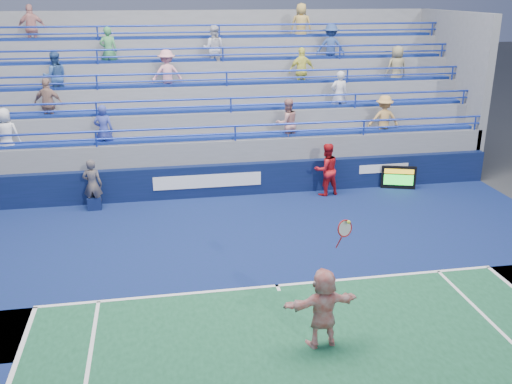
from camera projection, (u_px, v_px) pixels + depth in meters
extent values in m
plane|color=#333538|center=(277.00, 286.00, 13.47)|extent=(120.00, 120.00, 0.00)
cube|color=#0F254E|center=(260.00, 247.00, 15.51)|extent=(18.00, 8.40, 0.02)
cube|color=white|center=(277.00, 286.00, 13.46)|extent=(11.00, 0.10, 0.01)
cube|color=white|center=(278.00, 288.00, 13.37)|extent=(0.08, 0.30, 0.01)
cube|color=#091535|center=(237.00, 179.00, 19.31)|extent=(18.00, 0.30, 1.10)
cube|color=white|center=(208.00, 181.00, 18.98)|extent=(3.60, 0.02, 0.45)
cube|color=white|center=(384.00, 168.00, 19.98)|extent=(1.80, 0.02, 0.30)
cube|color=slate|center=(226.00, 156.00, 22.05)|extent=(18.00, 5.60, 1.10)
cube|color=slate|center=(225.00, 146.00, 21.92)|extent=(18.00, 5.60, 1.85)
cube|color=navy|center=(234.00, 136.00, 19.42)|extent=(17.40, 0.45, 0.10)
cylinder|color=#1F37A9|center=(235.00, 126.00, 18.89)|extent=(18.00, 0.07, 0.07)
cube|color=slate|center=(224.00, 134.00, 22.26)|extent=(18.00, 4.60, 2.60)
cube|color=navy|center=(229.00, 109.00, 20.09)|extent=(17.40, 0.45, 0.10)
cylinder|color=#1F37A9|center=(231.00, 98.00, 19.57)|extent=(18.00, 0.07, 0.07)
cube|color=slate|center=(222.00, 122.00, 22.60)|extent=(18.00, 3.60, 3.35)
cube|color=navy|center=(225.00, 83.00, 20.77)|extent=(17.40, 0.45, 0.10)
cylinder|color=#1F37A9|center=(227.00, 72.00, 20.24)|extent=(18.00, 0.07, 0.07)
cube|color=slate|center=(220.00, 110.00, 22.93)|extent=(18.00, 2.60, 4.10)
cube|color=navy|center=(222.00, 59.00, 21.44)|extent=(17.40, 0.45, 0.10)
cylinder|color=#1F37A9|center=(223.00, 48.00, 20.92)|extent=(18.00, 0.07, 0.07)
cube|color=slate|center=(218.00, 98.00, 23.27)|extent=(18.00, 1.60, 4.85)
cube|color=navy|center=(218.00, 36.00, 22.12)|extent=(17.40, 0.45, 0.10)
cylinder|color=#1F37A9|center=(219.00, 25.00, 21.60)|extent=(18.00, 0.07, 0.07)
imported|color=silver|center=(6.00, 135.00, 18.07)|extent=(0.87, 0.61, 1.70)
imported|color=tan|center=(384.00, 119.00, 20.19)|extent=(1.16, 0.75, 1.70)
imported|color=#2C4785|center=(331.00, 47.00, 22.02)|extent=(1.22, 0.89, 1.70)
imported|color=tan|center=(301.00, 25.00, 22.54)|extent=(0.95, 0.75, 1.70)
imported|color=#9D7869|center=(49.00, 104.00, 18.95)|extent=(1.07, 0.66, 1.70)
imported|color=#449755|center=(109.00, 51.00, 20.63)|extent=(0.64, 0.44, 1.70)
imported|color=#333F99|center=(104.00, 131.00, 18.57)|extent=(0.66, 0.48, 1.70)
imported|color=#D7918B|center=(32.00, 28.00, 20.85)|extent=(1.04, 0.52, 1.70)
imported|color=tan|center=(287.00, 123.00, 19.60)|extent=(0.95, 0.81, 1.70)
imported|color=pink|center=(167.00, 74.00, 20.29)|extent=(1.15, 0.74, 1.70)
imported|color=#F9F561|center=(302.00, 71.00, 21.12)|extent=(1.04, 0.52, 1.70)
imported|color=#325797|center=(55.00, 77.00, 19.65)|extent=(0.93, 0.78, 1.70)
imported|color=#938862|center=(396.00, 68.00, 21.74)|extent=(0.87, 0.60, 1.70)
imported|color=silver|center=(339.00, 95.00, 20.63)|extent=(0.62, 0.41, 1.70)
imported|color=silver|center=(214.00, 49.00, 21.26)|extent=(0.95, 0.82, 1.70)
cube|color=black|center=(398.00, 178.00, 19.95)|extent=(1.17, 0.49, 0.82)
cube|color=gold|center=(400.00, 171.00, 19.79)|extent=(1.01, 0.02, 0.16)
cube|color=#19E533|center=(399.00, 180.00, 19.90)|extent=(1.01, 0.02, 0.37)
cube|color=#0D1841|center=(95.00, 203.00, 18.15)|extent=(0.45, 0.45, 0.43)
cube|color=#0D1841|center=(94.00, 189.00, 18.20)|extent=(0.43, 0.07, 0.33)
imported|color=white|center=(323.00, 308.00, 11.00)|extent=(1.56, 0.62, 1.64)
torus|color=#A01513|center=(345.00, 228.00, 10.51)|extent=(0.34, 0.19, 0.33)
cylinder|color=#A01513|center=(339.00, 242.00, 10.58)|extent=(0.07, 0.19, 0.30)
sphere|color=yellow|center=(349.00, 222.00, 10.42)|extent=(0.07, 0.07, 0.07)
imported|color=#141D38|center=(93.00, 185.00, 17.91)|extent=(0.66, 0.48, 1.66)
imported|color=red|center=(326.00, 170.00, 19.19)|extent=(1.00, 0.85, 1.80)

